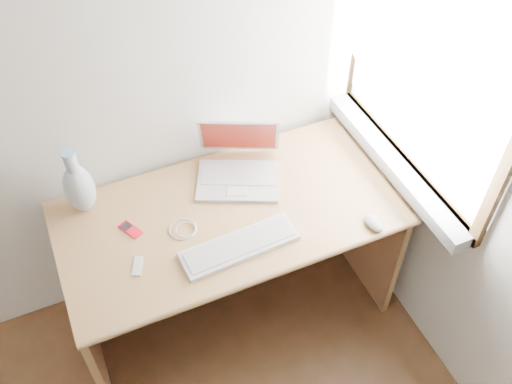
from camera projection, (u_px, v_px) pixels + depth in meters
name	position (u px, v px, depth m)	size (l,w,h in m)	color
window	(423.00, 62.00, 2.03)	(0.11, 0.99, 1.10)	white
desk	(224.00, 229.00, 2.49)	(1.36, 0.68, 0.72)	tan
laptop	(234.00, 167.00, 2.38)	(0.41, 0.41, 0.23)	silver
external_keyboard	(240.00, 246.00, 2.15)	(0.46, 0.16, 0.02)	white
mouse	(374.00, 222.00, 2.22)	(0.06, 0.10, 0.03)	silver
ipod	(130.00, 230.00, 2.21)	(0.08, 0.11, 0.01)	red
cable_coil	(183.00, 229.00, 2.22)	(0.11, 0.11, 0.01)	white
remote	(138.00, 266.00, 2.10)	(0.03, 0.09, 0.01)	white
vase	(79.00, 187.00, 2.20)	(0.12, 0.12, 0.31)	silver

